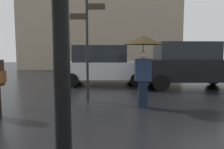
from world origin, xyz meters
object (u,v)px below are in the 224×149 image
(pedestrian_with_umbrella, at_px, (143,49))
(parked_car_right, at_px, (189,65))
(parked_car_left, at_px, (103,65))
(street_signpost, at_px, (87,40))

(pedestrian_with_umbrella, relative_size, parked_car_right, 0.45)
(parked_car_left, relative_size, street_signpost, 1.40)
(parked_car_left, xyz_separation_m, street_signpost, (-0.44, -3.66, 0.99))
(parked_car_left, height_order, street_signpost, street_signpost)
(parked_car_right, bearing_deg, street_signpost, 44.22)
(pedestrian_with_umbrella, distance_m, street_signpost, 1.83)
(pedestrian_with_umbrella, height_order, parked_car_left, pedestrian_with_umbrella)
(pedestrian_with_umbrella, relative_size, parked_car_left, 0.45)
(parked_car_right, bearing_deg, pedestrian_with_umbrella, 65.96)
(parked_car_left, bearing_deg, pedestrian_with_umbrella, 116.12)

